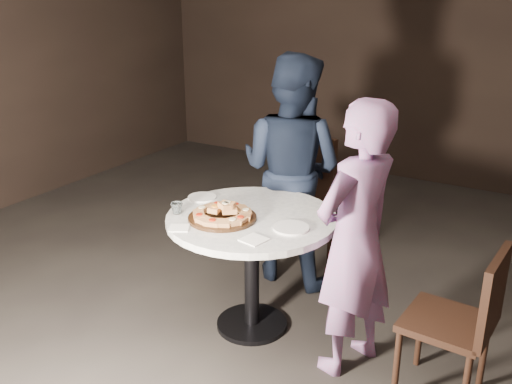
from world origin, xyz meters
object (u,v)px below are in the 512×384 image
at_px(focaccia_pile, 223,212).
at_px(chair_right, 465,317).
at_px(water_glass, 177,208).
at_px(diner_navy, 291,170).
at_px(table, 252,237).
at_px(diner_teal, 355,241).
at_px(chair_far, 316,184).
at_px(serving_board, 222,218).

distance_m(focaccia_pile, chair_right, 1.39).
height_order(water_glass, diner_navy, diner_navy).
distance_m(table, water_glass, 0.47).
height_order(chair_right, diner_navy, diner_navy).
xyz_separation_m(water_glass, diner_teal, (1.04, 0.17, -0.03)).
bearing_deg(diner_navy, table, 101.97).
relative_size(focaccia_pile, chair_right, 0.41).
height_order(chair_far, chair_right, chair_far).
distance_m(table, diner_navy, 0.77).
height_order(chair_far, diner_teal, diner_teal).
bearing_deg(chair_far, water_glass, 83.89).
xyz_separation_m(chair_far, diner_teal, (0.78, -1.20, 0.19)).
relative_size(diner_navy, diner_teal, 1.06).
xyz_separation_m(serving_board, chair_far, (-0.02, 1.30, -0.19)).
bearing_deg(diner_teal, focaccia_pile, -63.98).
xyz_separation_m(serving_board, diner_navy, (-0.01, 0.86, 0.05)).
height_order(focaccia_pile, diner_teal, diner_teal).
height_order(serving_board, water_glass, water_glass).
xyz_separation_m(focaccia_pile, chair_right, (1.36, 0.09, -0.30)).
relative_size(table, diner_navy, 0.76).
bearing_deg(table, chair_right, -1.65).
height_order(focaccia_pile, diner_navy, diner_navy).
height_order(table, diner_teal, diner_teal).
bearing_deg(diner_navy, focaccia_pile, 93.06).
distance_m(table, chair_far, 1.17).
bearing_deg(table, diner_navy, 99.68).
distance_m(chair_far, diner_teal, 1.44).
bearing_deg(serving_board, chair_far, 90.78).
height_order(focaccia_pile, chair_far, chair_far).
bearing_deg(diner_teal, water_glass, -62.18).
bearing_deg(focaccia_pile, water_glass, -165.88).
bearing_deg(water_glass, chair_far, 79.31).
bearing_deg(diner_teal, table, -74.10).
height_order(table, focaccia_pile, focaccia_pile).
relative_size(serving_board, water_glass, 5.38).
bearing_deg(table, diner_teal, -2.66).
height_order(serving_board, focaccia_pile, focaccia_pile).
bearing_deg(diner_teal, chair_far, -128.18).
distance_m(table, chair_right, 1.25).
relative_size(water_glass, diner_teal, 0.05).
relative_size(chair_far, diner_navy, 0.61).
bearing_deg(table, serving_board, -130.85).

